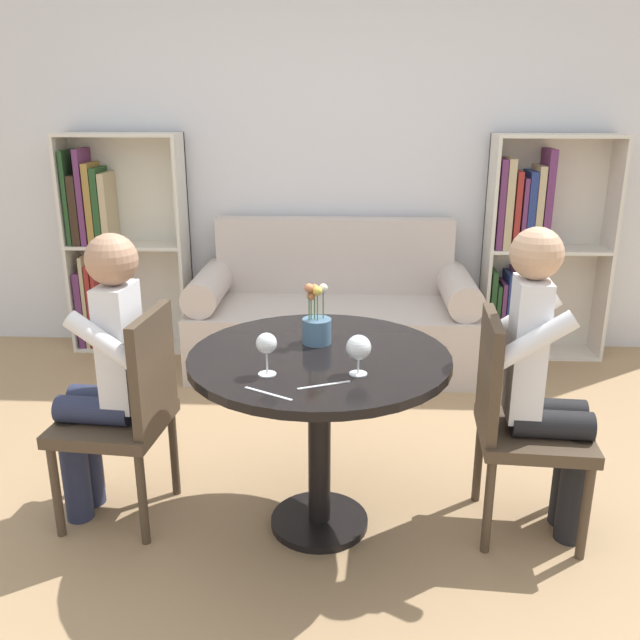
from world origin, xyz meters
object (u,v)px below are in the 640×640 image
object	(u,v)px
couch	(333,318)
bookshelf_left	(113,242)
chair_left	(129,408)
person_right	(545,381)
chair_right	(516,417)
wine_glass_left	(266,345)
person_left	(104,373)
wine_glass_right	(359,349)
bookshelf_right	(529,250)
flower_vase	(317,325)

from	to	relation	value
couch	bookshelf_left	size ratio (longest dim) A/B	1.23
bookshelf_left	chair_left	world-z (taller)	bookshelf_left
person_right	bookshelf_left	bearing A→B (deg)	53.03
chair_left	chair_right	distance (m)	1.54
couch	wine_glass_left	size ratio (longest dim) A/B	11.69
person_left	couch	bearing A→B (deg)	159.21
chair_left	chair_right	bearing A→B (deg)	95.15
chair_left	wine_glass_right	bearing A→B (deg)	81.70
person_right	wine_glass_right	bearing A→B (deg)	110.11
bookshelf_left	chair_right	distance (m)	3.07
couch	person_left	bearing A→B (deg)	-116.09
person_right	wine_glass_right	size ratio (longest dim) A/B	8.57
bookshelf_left	person_left	xyz separation A→B (m)	(0.65, -2.02, -0.11)
bookshelf_right	wine_glass_right	world-z (taller)	bookshelf_right
bookshelf_left	chair_right	size ratio (longest dim) A/B	1.63
bookshelf_right	wine_glass_left	size ratio (longest dim) A/B	9.52
couch	person_left	distance (m)	1.98
couch	bookshelf_left	bearing A→B (deg)	169.94
person_left	flower_vase	size ratio (longest dim) A/B	4.87
person_left	flower_vase	distance (m)	0.87
bookshelf_right	chair_left	world-z (taller)	bookshelf_right
wine_glass_left	flower_vase	distance (m)	0.37
bookshelf_right	flower_vase	size ratio (longest dim) A/B	5.94
bookshelf_right	flower_vase	bearing A→B (deg)	-123.99
flower_vase	person_right	bearing A→B (deg)	-6.85
chair_left	bookshelf_right	bearing A→B (deg)	139.90
chair_left	flower_vase	size ratio (longest dim) A/B	3.64
bookshelf_right	person_left	size ratio (longest dim) A/B	1.22
couch	flower_vase	size ratio (longest dim) A/B	7.29
bookshelf_left	chair_right	world-z (taller)	bookshelf_left
person_left	chair_right	bearing A→B (deg)	94.67
person_left	wine_glass_left	size ratio (longest dim) A/B	7.81
couch	wine_glass_left	bearing A→B (deg)	-94.94
wine_glass_right	flower_vase	size ratio (longest dim) A/B	0.59
bookshelf_left	person_left	distance (m)	2.13
chair_left	flower_vase	world-z (taller)	flower_vase
chair_left	bookshelf_left	bearing A→B (deg)	-154.66
couch	wine_glass_left	xyz separation A→B (m)	(-0.17, -2.01, 0.56)
couch	bookshelf_right	bearing A→B (deg)	11.51
chair_left	wine_glass_right	xyz separation A→B (m)	(0.92, -0.22, 0.36)
couch	chair_right	bearing A→B (deg)	-66.56
wine_glass_left	bookshelf_right	bearing A→B (deg)	57.17
bookshelf_left	chair_left	distance (m)	2.18
bookshelf_right	person_left	world-z (taller)	bookshelf_right
couch	bookshelf_left	distance (m)	1.60
chair_left	person_right	bearing A→B (deg)	94.80
bookshelf_right	chair_left	distance (m)	2.90
bookshelf_left	wine_glass_right	world-z (taller)	bookshelf_left
person_left	chair_left	bearing A→B (deg)	86.53
bookshelf_left	wine_glass_left	world-z (taller)	bookshelf_left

